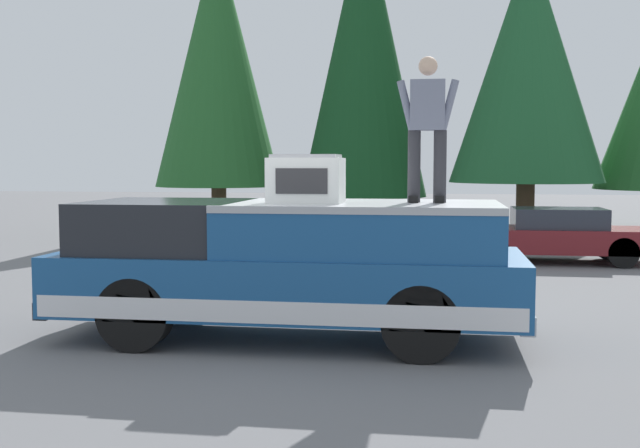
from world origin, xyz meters
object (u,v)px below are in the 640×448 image
(pickup_truck, at_px, (289,267))
(person_on_truck_bed, at_px, (427,125))
(parked_car_maroon, at_px, (554,235))
(compressor_unit, at_px, (306,179))

(pickup_truck, distance_m, person_on_truck_bed, 2.33)
(pickup_truck, distance_m, parked_car_maroon, 8.94)
(pickup_truck, bearing_deg, parked_car_maroon, -28.00)
(compressor_unit, relative_size, person_on_truck_bed, 0.50)
(pickup_truck, bearing_deg, person_on_truck_bed, -86.02)
(pickup_truck, distance_m, compressor_unit, 1.10)
(compressor_unit, xyz_separation_m, parked_car_maroon, (8.09, -3.95, -1.35))
(person_on_truck_bed, height_order, parked_car_maroon, person_on_truck_bed)
(pickup_truck, xyz_separation_m, person_on_truck_bed, (0.11, -1.62, 1.68))
(person_on_truck_bed, bearing_deg, pickup_truck, 93.98)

